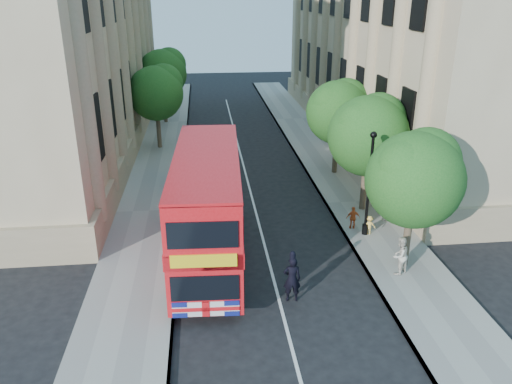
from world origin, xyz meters
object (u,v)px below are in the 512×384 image
object	(u,v)px
lamp_post	(369,188)
double_decker_bus	(208,204)
police_constable	(292,279)
box_van	(201,164)
woman_pedestrian	(400,256)

from	to	relation	value
lamp_post	double_decker_bus	bearing A→B (deg)	-170.30
double_decker_bus	police_constable	distance (m)	5.09
box_van	woman_pedestrian	bearing A→B (deg)	-52.23
lamp_post	box_van	xyz separation A→B (m)	(-7.91, 8.26, -1.27)
woman_pedestrian	box_van	bearing A→B (deg)	-88.30
lamp_post	woman_pedestrian	world-z (taller)	lamp_post
woman_pedestrian	double_decker_bus	bearing A→B (deg)	-49.66
double_decker_bus	woman_pedestrian	xyz separation A→B (m)	(7.85, -2.41, -1.66)
box_van	woman_pedestrian	xyz separation A→B (m)	(8.16, -11.97, -0.29)
double_decker_bus	woman_pedestrian	world-z (taller)	double_decker_bus
lamp_post	police_constable	size ratio (longest dim) A/B	2.74
double_decker_bus	woman_pedestrian	bearing A→B (deg)	-14.48
double_decker_bus	police_constable	size ratio (longest dim) A/B	5.50
lamp_post	box_van	world-z (taller)	lamp_post
lamp_post	double_decker_bus	world-z (taller)	lamp_post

